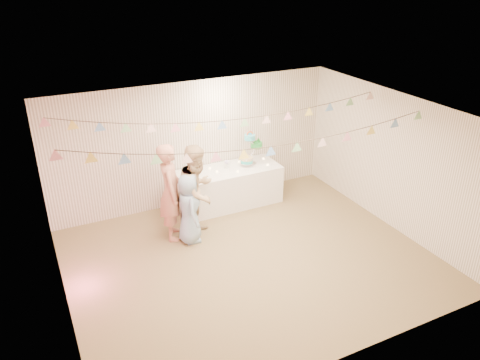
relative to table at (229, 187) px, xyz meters
name	(u,v)px	position (x,y,z in m)	size (l,w,h in m)	color
floor	(250,260)	(-0.55, -2.04, -0.40)	(6.00, 6.00, 0.00)	olive
ceiling	(252,115)	(-0.55, -2.04, 2.20)	(6.00, 6.00, 0.00)	white
back_wall	(195,144)	(-0.55, 0.46, 0.90)	(6.00, 6.00, 0.00)	white
front_wall	(348,278)	(-0.55, -4.54, 0.90)	(6.00, 6.00, 0.00)	white
left_wall	(55,237)	(-3.55, -2.04, 0.90)	(5.00, 5.00, 0.00)	white
right_wall	(393,161)	(2.45, -2.04, 0.90)	(5.00, 5.00, 0.00)	white
table	(229,187)	(0.00, 0.00, 0.00)	(2.15, 0.86, 0.81)	white
cake_stand	(251,151)	(0.55, 0.05, 0.69)	(0.61, 0.36, 0.69)	silver
cake_bottom	(246,164)	(0.40, -0.01, 0.43)	(0.31, 0.31, 0.15)	#2AC8BA
cake_middle	(257,148)	(0.73, 0.14, 0.70)	(0.27, 0.27, 0.22)	green
cake_top_tier	(250,139)	(0.49, 0.02, 0.97)	(0.25, 0.25, 0.19)	#3DB6C2
platter	(207,177)	(-0.51, -0.05, 0.36)	(0.32, 0.32, 0.02)	white
posy	(227,167)	(-0.01, 0.05, 0.44)	(0.16, 0.16, 0.18)	white
person_adult_a	(171,192)	(-1.48, -0.71, 0.52)	(0.67, 0.44, 1.85)	tan
person_adult_b	(198,191)	(-1.02, -0.85, 0.49)	(0.87, 0.68, 1.79)	tan
person_child	(189,208)	(-1.25, -0.99, 0.26)	(0.65, 0.42, 1.33)	#8DACC8
bunting_back	(222,112)	(-0.55, -0.94, 1.95)	(5.60, 1.10, 0.40)	pink
bunting_front	(258,137)	(-0.55, -2.24, 1.92)	(5.60, 0.90, 0.36)	#72A5E5
tealight_0	(195,178)	(-0.80, -0.15, 0.42)	(0.04, 0.04, 0.03)	#FFD88C
tealight_1	(210,168)	(-0.35, 0.18, 0.42)	(0.04, 0.04, 0.03)	#FFD88C
tealight_2	(238,171)	(0.10, -0.22, 0.42)	(0.04, 0.04, 0.03)	#FFD88C
tealight_3	(239,162)	(0.35, 0.22, 0.42)	(0.04, 0.04, 0.03)	#FFD88C
tealight_4	(268,165)	(0.82, -0.18, 0.42)	(0.04, 0.04, 0.03)	#FFD88C
tealight_5	(263,158)	(0.90, 0.15, 0.42)	(0.04, 0.04, 0.03)	#FFD88C
tealight_6	(217,172)	(-0.28, -0.04, 0.42)	(0.04, 0.04, 0.03)	#FFD88C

